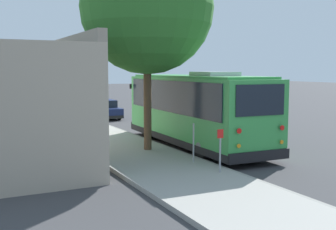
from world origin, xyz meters
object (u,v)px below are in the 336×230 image
at_px(sign_post_near, 220,150).
at_px(fire_hydrant, 104,120).
at_px(parked_sedan_navy, 103,110).
at_px(parked_sedan_silver, 47,95).
at_px(parked_sedan_blue, 75,103).
at_px(sign_post_far, 194,143).
at_px(shuttle_bus, 195,107).
at_px(parked_sedan_tan, 58,98).

bearing_deg(sign_post_near, fire_hydrant, 0.03).
xyz_separation_m(parked_sedan_navy, parked_sedan_silver, (19.13, 0.28, 0.00)).
bearing_deg(parked_sedan_silver, fire_hydrant, 176.56).
xyz_separation_m(parked_sedan_blue, fire_hydrant, (-12.89, 1.60, -0.02)).
height_order(sign_post_near, fire_hydrant, sign_post_near).
height_order(sign_post_far, fire_hydrant, sign_post_far).
relative_size(parked_sedan_navy, sign_post_far, 3.15).
xyz_separation_m(parked_sedan_navy, sign_post_far, (-15.83, 1.77, 0.24)).
distance_m(parked_sedan_blue, fire_hydrant, 12.99).
height_order(shuttle_bus, parked_sedan_silver, shuttle_bus).
height_order(parked_sedan_tan, fire_hydrant, parked_sedan_tan).
relative_size(shuttle_bus, parked_sedan_blue, 2.23).
height_order(parked_sedan_blue, parked_sedan_silver, parked_sedan_silver).
bearing_deg(shuttle_bus, parked_sedan_blue, 2.80).
bearing_deg(fire_hydrant, shuttle_bus, -163.62).
bearing_deg(sign_post_far, sign_post_near, -180.00).
xyz_separation_m(sign_post_near, sign_post_far, (1.69, 0.00, -0.02)).
height_order(parked_sedan_navy, parked_sedan_blue, parked_sedan_navy).
bearing_deg(parked_sedan_blue, parked_sedan_navy, -174.22).
bearing_deg(parked_sedan_blue, parked_sedan_silver, 4.87).
bearing_deg(shuttle_bus, parked_sedan_navy, 2.65).
distance_m(parked_sedan_silver, sign_post_near, 36.68).
bearing_deg(sign_post_far, parked_sedan_blue, -3.96).
bearing_deg(sign_post_far, parked_sedan_tan, -2.87).
relative_size(parked_sedan_tan, fire_hydrant, 5.30).
xyz_separation_m(parked_sedan_tan, sign_post_far, (-29.34, 1.47, 0.25)).
relative_size(shuttle_bus, sign_post_far, 6.95).
height_order(parked_sedan_blue, parked_sedan_tan, parked_sedan_tan).
height_order(parked_sedan_silver, sign_post_far, sign_post_far).
relative_size(parked_sedan_blue, fire_hydrant, 5.33).
bearing_deg(parked_sedan_tan, fire_hydrant, 179.83).
height_order(parked_sedan_blue, fire_hydrant, parked_sedan_blue).
bearing_deg(parked_sedan_silver, sign_post_near, 177.68).
relative_size(parked_sedan_blue, sign_post_far, 3.11).
bearing_deg(sign_post_far, fire_hydrant, 0.04).
relative_size(parked_sedan_blue, parked_sedan_silver, 0.99).
height_order(shuttle_bus, parked_sedan_navy, shuttle_bus).
bearing_deg(parked_sedan_navy, parked_sedan_blue, 3.47).
distance_m(parked_sedan_tan, fire_hydrant, 19.24).
xyz_separation_m(parked_sedan_blue, sign_post_far, (-23.05, 1.60, 0.27)).
distance_m(parked_sedan_navy, fire_hydrant, 5.95).
xyz_separation_m(sign_post_near, fire_hydrant, (11.84, 0.01, -0.31)).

